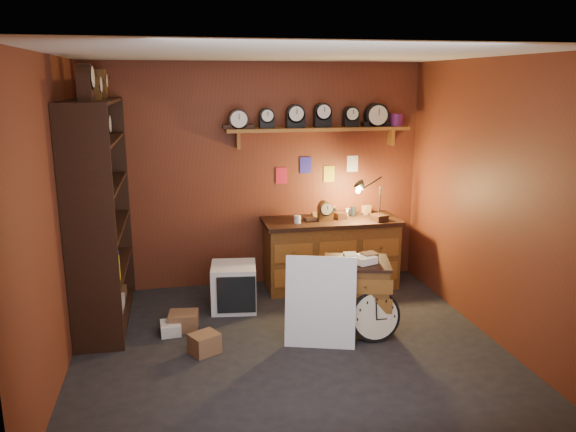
{
  "coord_description": "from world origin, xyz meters",
  "views": [
    {
      "loc": [
        -0.98,
        -4.86,
        2.48
      ],
      "look_at": [
        0.07,
        0.35,
        1.19
      ],
      "focal_mm": 35.0,
      "sensor_mm": 36.0,
      "label": 1
    }
  ],
  "objects_px": {
    "low_cabinet": "(357,292)",
    "workbench": "(331,249)",
    "big_round_clock": "(375,316)",
    "shelving_unit": "(96,205)"
  },
  "relations": [
    {
      "from": "big_round_clock",
      "to": "workbench",
      "type": "bearing_deg",
      "value": 90.73
    },
    {
      "from": "shelving_unit",
      "to": "workbench",
      "type": "distance_m",
      "value": 2.78
    },
    {
      "from": "shelving_unit",
      "to": "workbench",
      "type": "relative_size",
      "value": 1.57
    },
    {
      "from": "big_round_clock",
      "to": "shelving_unit",
      "type": "bearing_deg",
      "value": 158.69
    },
    {
      "from": "low_cabinet",
      "to": "big_round_clock",
      "type": "relative_size",
      "value": 1.61
    },
    {
      "from": "low_cabinet",
      "to": "shelving_unit",
      "type": "bearing_deg",
      "value": 177.63
    },
    {
      "from": "shelving_unit",
      "to": "big_round_clock",
      "type": "bearing_deg",
      "value": -21.31
    },
    {
      "from": "workbench",
      "to": "big_round_clock",
      "type": "relative_size",
      "value": 3.25
    },
    {
      "from": "shelving_unit",
      "to": "low_cabinet",
      "type": "xyz_separation_m",
      "value": [
        2.55,
        -0.76,
        -0.86
      ]
    },
    {
      "from": "low_cabinet",
      "to": "workbench",
      "type": "bearing_deg",
      "value": 100.51
    }
  ]
}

